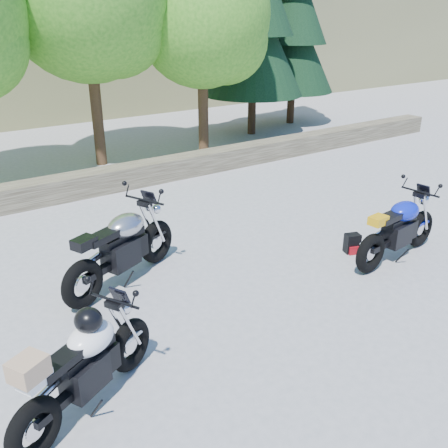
{
  "coord_description": "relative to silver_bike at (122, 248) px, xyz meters",
  "views": [
    {
      "loc": [
        -3.7,
        -4.72,
        3.71
      ],
      "look_at": [
        0.2,
        1.0,
        0.75
      ],
      "focal_mm": 40.0,
      "sensor_mm": 36.0,
      "label": 1
    }
  ],
  "objects": [
    {
      "name": "stone_wall",
      "position": [
        1.26,
        4.02,
        -0.3
      ],
      "size": [
        22.0,
        0.55,
        0.5
      ],
      "primitive_type": "cube",
      "color": "#433B2D",
      "rests_on": "ground"
    },
    {
      "name": "silver_bike",
      "position": [
        0.0,
        0.0,
        0.0
      ],
      "size": [
        2.14,
        1.11,
        1.14
      ],
      "rotation": [
        0.0,
        0.0,
        0.42
      ],
      "color": "black",
      "rests_on": "ground"
    },
    {
      "name": "blue_bike",
      "position": [
        3.96,
        -1.76,
        -0.05
      ],
      "size": [
        2.08,
        0.66,
        1.04
      ],
      "rotation": [
        0.0,
        0.0,
        0.11
      ],
      "color": "black",
      "rests_on": "ground"
    },
    {
      "name": "tree_decid_right",
      "position": [
        4.97,
        5.46,
        2.94
      ],
      "size": [
        3.54,
        3.54,
        5.41
      ],
      "color": "#382314",
      "rests_on": "ground"
    },
    {
      "name": "conifer_far",
      "position": [
        9.66,
        7.32,
        2.72
      ],
      "size": [
        2.82,
        2.82,
        6.27
      ],
      "color": "#382314",
      "rests_on": "ground"
    },
    {
      "name": "backpack",
      "position": [
        3.53,
        -1.22,
        -0.4
      ],
      "size": [
        0.28,
        0.26,
        0.33
      ],
      "rotation": [
        0.0,
        0.0,
        -0.33
      ],
      "color": "black",
      "rests_on": "ground"
    },
    {
      "name": "white_bike",
      "position": [
        -1.35,
        -2.18,
        -0.01
      ],
      "size": [
        1.83,
        1.07,
        1.1
      ],
      "rotation": [
        0.0,
        0.0,
        0.49
      ],
      "color": "black",
      "rests_on": "ground"
    },
    {
      "name": "ground",
      "position": [
        1.26,
        -1.48,
        -0.55
      ],
      "size": [
        90.0,
        90.0,
        0.0
      ],
      "primitive_type": "plane",
      "color": "gray",
      "rests_on": "ground"
    },
    {
      "name": "conifer_near",
      "position": [
        7.46,
        6.72,
        3.13
      ],
      "size": [
        3.17,
        3.17,
        7.06
      ],
      "color": "#382314",
      "rests_on": "ground"
    }
  ]
}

